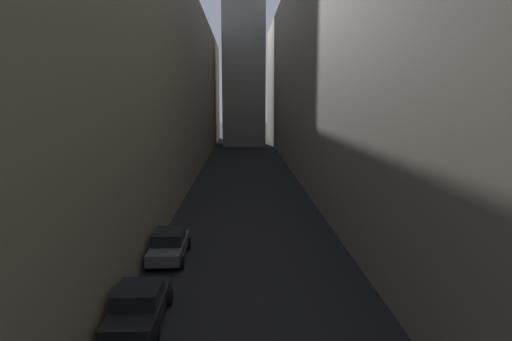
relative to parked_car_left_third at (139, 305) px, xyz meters
name	(u,v)px	position (x,y,z in m)	size (l,w,h in m)	color
ground_plane	(246,181)	(4.40, 30.13, -0.75)	(264.00, 264.00, 0.00)	black
building_block_left	(129,84)	(-8.07, 32.13, 9.47)	(13.94, 108.00, 20.44)	gray
building_block_right	(359,70)	(16.60, 32.13, 10.94)	(13.41, 108.00, 23.38)	gray
parked_car_left_third	(139,305)	(0.00, 0.00, 0.00)	(2.01, 4.40, 1.48)	black
parked_car_left_far	(169,245)	(0.00, 6.98, 0.02)	(1.91, 4.36, 1.51)	#4C4C51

